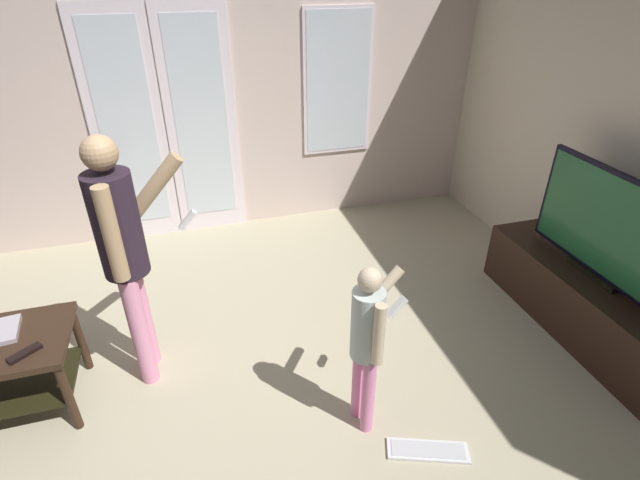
{
  "coord_description": "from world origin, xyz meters",
  "views": [
    {
      "loc": [
        0.08,
        -2.09,
        2.31
      ],
      "look_at": [
        0.72,
        0.07,
        0.99
      ],
      "focal_mm": 26.79,
      "sensor_mm": 36.0,
      "label": 1
    }
  ],
  "objects": [
    {
      "name": "tv_stand",
      "position": [
        2.63,
        -0.04,
        0.23
      ],
      "size": [
        0.46,
        1.63,
        0.45
      ],
      "color": "black",
      "rests_on": "ground_plane"
    },
    {
      "name": "loose_keyboard",
      "position": [
        1.11,
        -0.66,
        0.01
      ],
      "size": [
        0.46,
        0.27,
        0.02
      ],
      "color": "white",
      "rests_on": "ground_plane"
    },
    {
      "name": "ground_plane",
      "position": [
        0.0,
        0.0,
        -0.01
      ],
      "size": [
        5.93,
        4.68,
        0.02
      ],
      "primitive_type": "cube",
      "color": "#B8AE8D"
    },
    {
      "name": "person_child",
      "position": [
        0.85,
        -0.36,
        0.64
      ],
      "size": [
        0.38,
        0.32,
        1.06
      ],
      "color": "pink",
      "rests_on": "ground_plane"
    },
    {
      "name": "dvd_remote_slim",
      "position": [
        -0.89,
        0.14,
        0.52
      ],
      "size": [
        0.17,
        0.14,
        0.02
      ],
      "primitive_type": "cube",
      "rotation": [
        0.0,
        0.0,
        0.66
      ],
      "color": "black",
      "rests_on": "coffee_table"
    },
    {
      "name": "wall_back_with_doors",
      "position": [
        0.03,
        2.31,
        1.38
      ],
      "size": [
        5.93,
        0.09,
        2.84
      ],
      "color": "beige",
      "rests_on": "ground_plane"
    },
    {
      "name": "person_adult",
      "position": [
        -0.33,
        0.4,
        0.94
      ],
      "size": [
        0.55,
        0.43,
        1.58
      ],
      "color": "pink",
      "rests_on": "ground_plane"
    },
    {
      "name": "flat_screen_tv",
      "position": [
        2.63,
        -0.03,
        0.83
      ],
      "size": [
        0.08,
        1.18,
        0.74
      ],
      "color": "black",
      "rests_on": "tv_stand"
    }
  ]
}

